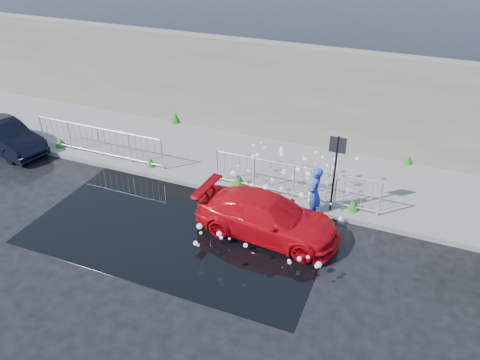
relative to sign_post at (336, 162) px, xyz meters
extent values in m
plane|color=black|center=(-4.20, -3.10, -1.72)|extent=(90.00, 90.00, 0.00)
cube|color=slate|center=(-4.20, 1.90, -1.65)|extent=(30.00, 4.00, 0.15)
cube|color=slate|center=(-4.20, -0.10, -1.64)|extent=(30.00, 0.25, 0.16)
cube|color=#5D594F|center=(-4.20, 4.10, 0.18)|extent=(30.00, 0.60, 3.50)
cube|color=black|center=(-3.70, -2.10, -1.72)|extent=(8.00, 5.00, 0.01)
cylinder|color=black|center=(0.00, 0.00, -0.47)|extent=(0.06, 0.06, 2.50)
cube|color=black|center=(0.00, 0.00, 0.53)|extent=(0.45, 0.04, 0.45)
cylinder|color=silver|center=(-10.70, 0.25, -1.02)|extent=(0.05, 0.05, 1.10)
cylinder|color=silver|center=(-5.70, 0.25, -1.02)|extent=(0.05, 0.05, 1.10)
cylinder|color=silver|center=(-8.20, 0.25, -0.50)|extent=(5.00, 0.04, 0.04)
cylinder|color=silver|center=(-8.20, 0.25, -1.45)|extent=(5.00, 0.04, 0.04)
cylinder|color=silver|center=(-3.70, 0.25, -1.02)|extent=(0.05, 0.05, 1.10)
cylinder|color=silver|center=(1.30, 0.25, -1.02)|extent=(0.05, 0.05, 1.10)
cylinder|color=silver|center=(-1.20, 0.25, -0.50)|extent=(5.00, 0.04, 0.04)
cylinder|color=silver|center=(-1.20, 0.25, -1.45)|extent=(5.00, 0.04, 0.04)
cone|color=#175719|center=(-10.00, 0.30, -1.41)|extent=(0.40, 0.40, 0.32)
cone|color=#175719|center=(-6.20, 0.30, -1.44)|extent=(0.36, 0.36, 0.27)
cone|color=#175719|center=(-3.00, 0.30, -1.39)|extent=(0.44, 0.44, 0.37)
cone|color=#175719|center=(0.60, 0.30, -1.40)|extent=(0.38, 0.38, 0.34)
cone|color=#175719|center=(-7.20, 3.80, -1.36)|extent=(0.42, 0.42, 0.42)
cone|color=#175719|center=(1.80, 3.80, -1.43)|extent=(0.34, 0.34, 0.28)
sphere|color=white|center=(-0.39, -0.33, -1.28)|extent=(0.17, 0.17, 0.17)
sphere|color=white|center=(-1.17, 1.23, -0.75)|extent=(0.11, 0.11, 0.11)
sphere|color=white|center=(0.04, -0.19, -1.23)|extent=(0.07, 0.07, 0.07)
sphere|color=white|center=(-0.57, -0.12, -1.30)|extent=(0.16, 0.16, 0.16)
sphere|color=white|center=(-0.66, 1.43, -0.68)|extent=(0.07, 0.07, 0.07)
sphere|color=white|center=(-1.62, -0.54, -1.36)|extent=(0.11, 0.11, 0.11)
sphere|color=white|center=(-0.18, 1.06, -0.78)|extent=(0.17, 0.17, 0.17)
sphere|color=white|center=(-0.42, 1.10, -0.76)|extent=(0.08, 0.08, 0.08)
sphere|color=white|center=(-0.91, 0.79, -0.98)|extent=(0.16, 0.16, 0.16)
sphere|color=white|center=(-2.70, 0.39, -1.05)|extent=(0.09, 0.09, 0.09)
sphere|color=white|center=(-0.80, 1.14, -0.79)|extent=(0.06, 0.06, 0.06)
sphere|color=white|center=(-1.18, 1.45, -0.83)|extent=(0.06, 0.06, 0.06)
sphere|color=white|center=(-2.04, 1.61, -0.80)|extent=(0.15, 0.15, 0.15)
sphere|color=white|center=(-2.01, 1.46, -0.62)|extent=(0.07, 0.07, 0.07)
sphere|color=white|center=(-2.64, -0.01, -1.24)|extent=(0.06, 0.06, 0.06)
sphere|color=white|center=(-0.91, 1.61, -0.65)|extent=(0.10, 0.10, 0.10)
sphere|color=white|center=(-0.24, 0.46, -1.04)|extent=(0.07, 0.07, 0.07)
sphere|color=white|center=(-2.14, -0.41, -1.22)|extent=(0.08, 0.08, 0.08)
sphere|color=white|center=(-2.46, -0.43, -1.23)|extent=(0.09, 0.09, 0.09)
sphere|color=white|center=(-1.51, 0.05, -1.23)|extent=(0.11, 0.11, 0.11)
sphere|color=white|center=(-0.27, 1.58, -0.77)|extent=(0.15, 0.15, 0.15)
sphere|color=white|center=(-0.83, 0.40, -0.92)|extent=(0.08, 0.08, 0.08)
sphere|color=white|center=(-2.97, 1.50, -0.74)|extent=(0.09, 0.09, 0.09)
sphere|color=white|center=(0.38, -0.39, -1.51)|extent=(0.12, 0.12, 0.12)
sphere|color=white|center=(0.36, 0.47, -1.07)|extent=(0.16, 0.16, 0.16)
sphere|color=white|center=(-1.27, 0.43, -0.99)|extent=(0.12, 0.12, 0.12)
sphere|color=white|center=(-2.72, 1.54, -0.63)|extent=(0.07, 0.07, 0.07)
sphere|color=white|center=(-1.85, 0.22, -1.09)|extent=(0.12, 0.12, 0.12)
sphere|color=white|center=(-2.20, -0.35, -1.28)|extent=(0.15, 0.15, 0.15)
sphere|color=white|center=(-0.04, -0.50, -1.45)|extent=(0.16, 0.16, 0.16)
sphere|color=white|center=(0.35, 1.60, -0.60)|extent=(0.11, 0.11, 0.11)
sphere|color=white|center=(0.01, 0.77, -0.86)|extent=(0.11, 0.11, 0.11)
sphere|color=white|center=(-2.67, 1.09, -0.84)|extent=(0.13, 0.13, 0.13)
sphere|color=white|center=(-0.60, -0.06, -1.12)|extent=(0.14, 0.14, 0.14)
sphere|color=white|center=(-1.31, 0.84, -0.92)|extent=(0.09, 0.09, 0.09)
sphere|color=white|center=(-1.30, -0.65, -1.33)|extent=(0.14, 0.14, 0.14)
sphere|color=white|center=(-2.35, -0.21, -1.16)|extent=(0.13, 0.13, 0.13)
sphere|color=white|center=(0.31, 0.37, -1.00)|extent=(0.09, 0.09, 0.09)
sphere|color=white|center=(-3.09, 0.54, -1.05)|extent=(0.08, 0.08, 0.08)
sphere|color=white|center=(-2.79, 1.01, -0.88)|extent=(0.12, 0.12, 0.12)
sphere|color=white|center=(-0.27, 0.41, -0.90)|extent=(0.07, 0.07, 0.07)
sphere|color=white|center=(-1.65, 0.73, -1.04)|extent=(0.18, 0.18, 0.18)
sphere|color=white|center=(-1.27, 1.40, -0.77)|extent=(0.06, 0.06, 0.06)
sphere|color=white|center=(-2.55, 1.41, -0.71)|extent=(0.08, 0.08, 0.08)
sphere|color=white|center=(-3.13, 0.18, -1.12)|extent=(0.16, 0.16, 0.16)
sphere|color=white|center=(-0.83, -0.22, -1.14)|extent=(0.16, 0.16, 0.16)
sphere|color=white|center=(-1.19, 0.64, -0.82)|extent=(0.13, 0.13, 0.13)
sphere|color=white|center=(-1.98, -0.04, -1.23)|extent=(0.16, 0.16, 0.16)
sphere|color=white|center=(-0.99, 0.69, -0.75)|extent=(0.15, 0.15, 0.15)
sphere|color=white|center=(-1.97, 1.41, -0.84)|extent=(0.14, 0.14, 0.14)
sphere|color=white|center=(-1.43, -3.01, -1.08)|extent=(0.11, 0.11, 0.11)
sphere|color=white|center=(-0.25, -3.22, -1.06)|extent=(0.09, 0.09, 0.09)
sphere|color=white|center=(-2.74, -2.84, -1.20)|extent=(0.08, 0.08, 0.08)
sphere|color=white|center=(-0.17, -3.60, -0.69)|extent=(0.08, 0.08, 0.08)
sphere|color=white|center=(-2.74, -2.90, -0.95)|extent=(0.15, 0.15, 0.15)
sphere|color=white|center=(-2.13, -2.40, -1.52)|extent=(0.07, 0.07, 0.07)
sphere|color=white|center=(0.14, -3.13, -0.84)|extent=(0.08, 0.08, 0.08)
sphere|color=white|center=(-0.19, -2.52, -1.48)|extent=(0.12, 0.12, 0.12)
sphere|color=white|center=(0.34, -3.00, -1.15)|extent=(0.11, 0.11, 0.11)
sphere|color=white|center=(-2.34, -3.85, -0.66)|extent=(0.11, 0.11, 0.11)
sphere|color=white|center=(0.32, -2.64, -1.40)|extent=(0.15, 0.15, 0.15)
sphere|color=white|center=(-2.28, -3.84, -0.71)|extent=(0.07, 0.07, 0.07)
sphere|color=white|center=(-2.04, -3.10, -0.96)|extent=(0.09, 0.09, 0.09)
sphere|color=white|center=(-2.16, -2.96, -0.97)|extent=(0.13, 0.13, 0.13)
imported|color=red|center=(-1.37, -1.58, -1.15)|extent=(4.02, 1.82, 1.14)
imported|color=black|center=(-11.75, -0.50, -1.16)|extent=(3.60, 1.86, 1.13)
imported|color=#233CB0|center=(-0.44, -0.29, -0.93)|extent=(0.41, 0.59, 1.58)
camera|label=1|loc=(1.86, -11.31, 6.11)|focal=35.00mm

